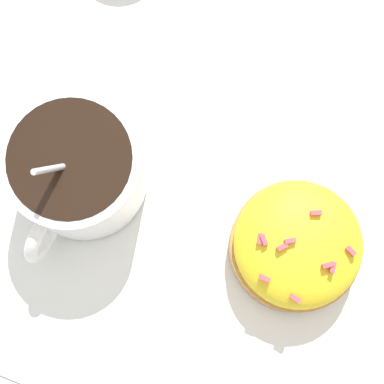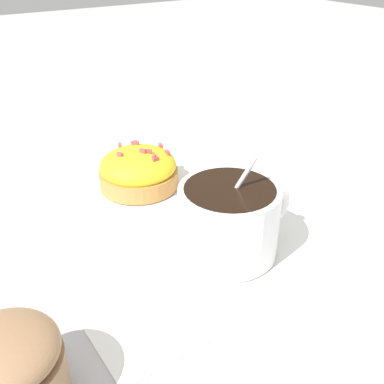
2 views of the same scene
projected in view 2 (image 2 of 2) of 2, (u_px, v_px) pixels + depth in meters
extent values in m
plane|color=#B2B2B7|center=(182.00, 215.00, 0.47)|extent=(3.00, 3.00, 0.00)
cube|color=white|center=(182.00, 214.00, 0.47)|extent=(0.31, 0.29, 0.00)
cylinder|color=white|center=(227.00, 221.00, 0.39)|extent=(0.09, 0.09, 0.07)
cylinder|color=black|center=(228.00, 195.00, 0.38)|extent=(0.08, 0.08, 0.01)
torus|color=white|center=(272.00, 205.00, 0.41)|extent=(0.01, 0.04, 0.04)
ellipsoid|color=silver|center=(254.00, 242.00, 0.41)|extent=(0.03, 0.03, 0.01)
cylinder|color=silver|center=(224.00, 203.00, 0.38)|extent=(0.02, 0.04, 0.08)
cylinder|color=#C18442|center=(139.00, 178.00, 0.51)|extent=(0.09, 0.09, 0.02)
ellipsoid|color=yellow|center=(138.00, 165.00, 0.50)|extent=(0.09, 0.09, 0.04)
cube|color=#EA4C56|center=(143.00, 151.00, 0.49)|extent=(0.01, 0.01, 0.00)
cube|color=#EA4C56|center=(151.00, 158.00, 0.48)|extent=(0.01, 0.01, 0.00)
cube|color=#EA4C56|center=(161.00, 146.00, 0.52)|extent=(0.01, 0.00, 0.00)
cube|color=#EA4C56|center=(134.00, 143.00, 0.52)|extent=(0.00, 0.01, 0.00)
cube|color=#EA4C56|center=(120.00, 154.00, 0.49)|extent=(0.01, 0.01, 0.00)
cube|color=#EA4C56|center=(159.00, 158.00, 0.48)|extent=(0.00, 0.01, 0.00)
cube|color=#EA4C56|center=(134.00, 143.00, 0.51)|extent=(0.01, 0.01, 0.00)
cube|color=#EA4C56|center=(120.00, 145.00, 0.52)|extent=(0.01, 0.01, 0.00)
cube|color=#EA4C56|center=(167.00, 152.00, 0.50)|extent=(0.01, 0.00, 0.00)
cube|color=#EA4C56|center=(148.00, 151.00, 0.49)|extent=(0.01, 0.01, 0.00)
ellipsoid|color=#99704C|center=(1.00, 352.00, 0.25)|extent=(0.07, 0.07, 0.02)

